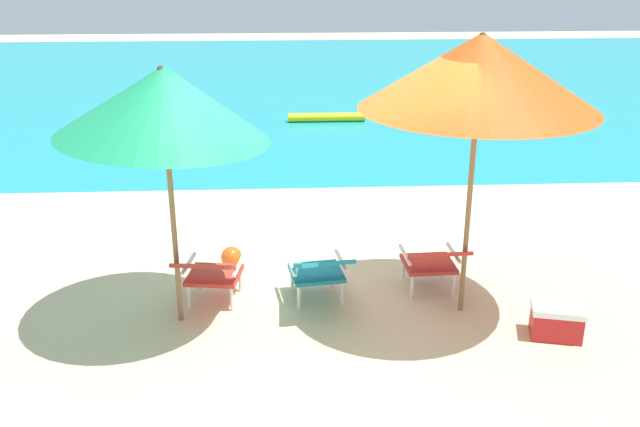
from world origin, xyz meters
name	(u,v)px	position (x,y,z in m)	size (l,w,h in m)	color
ground_plane	(308,178)	(0.00, 4.00, 0.00)	(40.00, 40.00, 0.00)	beige
ocean_band	(296,81)	(0.00, 12.52, 0.00)	(40.00, 18.00, 0.01)	teal
swim_buoy	(327,117)	(0.54, 7.78, 0.10)	(0.18, 0.18, 1.60)	yellow
lounge_chair_left	(210,271)	(-1.13, -0.16, 0.40)	(0.66, 0.94, 0.68)	red
lounge_chair_center	(320,269)	(-0.04, -0.16, 0.40)	(0.66, 0.94, 0.68)	teal
lounge_chair_right	(434,260)	(1.14, -0.01, 0.40)	(0.58, 0.90, 0.68)	red
beach_umbrella_left	(164,103)	(-1.41, -0.38, 2.14)	(2.10, 2.07, 2.52)	olive
beach_umbrella_right	(480,72)	(1.37, -0.34, 2.38)	(2.85, 2.85, 2.72)	olive
beach_ball	(232,257)	(-0.99, 0.80, 0.12)	(0.24, 0.24, 0.24)	#EA5619
cooler_box	(557,321)	(2.12, -0.89, 0.16)	(0.53, 0.43, 0.32)	red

